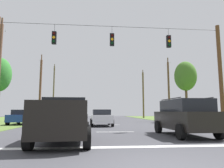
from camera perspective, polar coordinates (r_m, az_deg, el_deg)
The scene contains 17 objects.
stop_bar_stripe at distance 8.36m, azimuth 5.63°, elevation -16.57°, with size 14.49×0.45×0.01m, color white.
lane_dash_0 at distance 14.26m, azimuth 0.91°, elevation -12.81°, with size 0.15×2.50×0.01m, color white.
lane_dash_1 at distance 21.68m, azimuth -1.29°, elevation -10.98°, with size 0.15×2.50×0.01m, color white.
lane_dash_2 at distance 29.23m, azimuth -2.37°, elevation -10.07°, with size 0.15×2.50×0.01m, color white.
lane_dash_3 at distance 35.84m, azimuth -2.94°, elevation -9.58°, with size 0.15×2.50×0.01m, color white.
lane_dash_4 at distance 41.43m, azimuth -3.28°, elevation -9.29°, with size 0.15×2.50×0.01m, color white.
overhead_signal_span at distance 15.69m, azimuth 0.31°, elevation 4.09°, with size 17.12×0.31×8.19m.
pickup_truck at distance 9.72m, azimuth -12.88°, elevation -9.43°, with size 2.44×5.47×1.95m.
suv_black at distance 12.56m, azimuth 19.05°, elevation -8.30°, with size 2.28×4.83×2.05m.
distant_car_crossing_white at distance 20.20m, azimuth -2.93°, elevation -9.00°, with size 2.12×4.35×1.52m.
distant_car_oncoming at distance 24.01m, azimuth -23.03°, elevation -8.17°, with size 2.11×4.35×1.52m.
utility_pole_mid_right at distance 31.49m, azimuth 15.11°, elevation -1.54°, with size 0.28×1.81×9.20m.
utility_pole_far_right at distance 44.58m, azimuth 8.45°, elevation -2.66°, with size 0.33×1.98×10.12m.
utility_pole_far_left at distance 31.79m, azimuth -18.84°, elevation -1.09°, with size 0.31×1.98×9.58m.
utility_pole_distant_right at distance 43.79m, azimuth -15.52°, elevation -1.73°, with size 0.27×1.54×10.93m.
tree_roadside_far_right at distance 29.71m, azimuth 19.25°, elevation 1.94°, with size 2.89×2.89×7.99m.
tree_roadside_left at distance 29.28m, azimuth -28.07°, elevation 2.18°, with size 2.71×2.71×7.93m.
Camera 1 is at (-1.55, -5.05, 1.33)m, focal length 33.79 mm.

